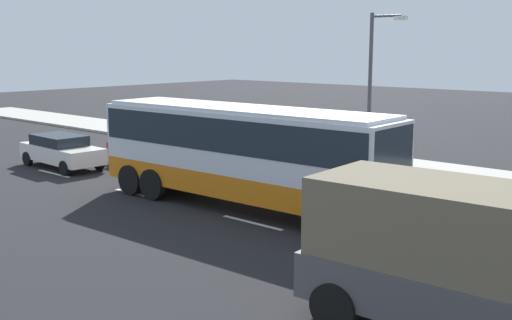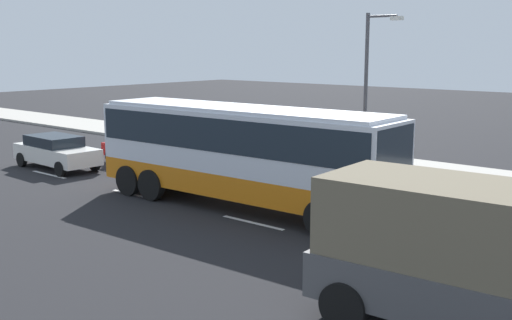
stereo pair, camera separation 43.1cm
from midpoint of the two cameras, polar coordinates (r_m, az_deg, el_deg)
name	(u,v)px [view 2 (the right image)]	position (r m, az deg, el deg)	size (l,w,h in m)	color
ground_plane	(299,211)	(20.50, 3.35, -4.70)	(120.00, 120.00, 0.00)	black
sidewalk_curb	(417,170)	(27.76, 14.17, -0.86)	(80.00, 4.00, 0.15)	#A8A399
lane_centreline	(172,203)	(21.64, -8.33, -3.98)	(28.98, 0.16, 0.01)	white
coach_bus	(241,146)	(20.48, -2.02, 1.31)	(11.14, 2.93, 3.39)	orange
car_red_compact	(148,148)	(28.88, -10.32, 1.10)	(4.71, 2.05, 1.42)	#B21919
car_white_minivan	(56,151)	(28.87, -18.30, 0.79)	(4.63, 2.00, 1.46)	white
street_lamp	(370,81)	(26.53, 9.94, 7.18)	(1.65, 0.24, 6.56)	#47474C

